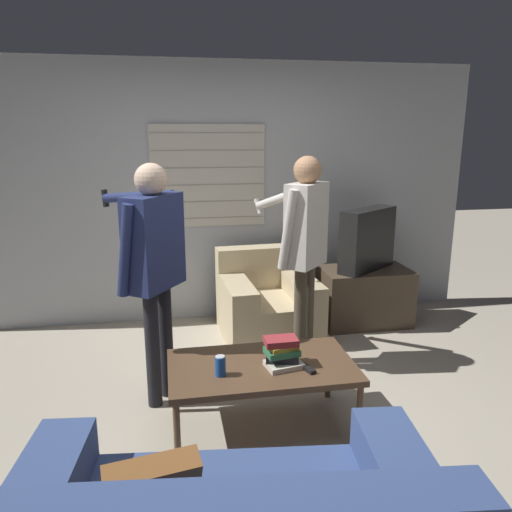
{
  "coord_description": "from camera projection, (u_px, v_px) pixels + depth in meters",
  "views": [
    {
      "loc": [
        -0.53,
        -2.93,
        1.9
      ],
      "look_at": [
        0.11,
        0.56,
        1.0
      ],
      "focal_mm": 35.0,
      "sensor_mm": 36.0,
      "label": 1
    }
  ],
  "objects": [
    {
      "name": "ground_plane",
      "position": [
        255.0,
        421.0,
        3.36
      ],
      "size": [
        16.0,
        16.0,
        0.0
      ],
      "primitive_type": "plane",
      "color": "#B2A893"
    },
    {
      "name": "wall_back",
      "position": [
        219.0,
        194.0,
        4.98
      ],
      "size": [
        5.2,
        0.08,
        2.55
      ],
      "color": "#ADB2B7",
      "rests_on": "ground_plane"
    },
    {
      "name": "armchair_beige",
      "position": [
        267.0,
        303.0,
        4.71
      ],
      "size": [
        0.9,
        0.93,
        0.79
      ],
      "rotation": [
        0.0,
        0.0,
        3.2
      ],
      "color": "#C6B289",
      "rests_on": "ground_plane"
    },
    {
      "name": "coffee_table",
      "position": [
        262.0,
        370.0,
        3.18
      ],
      "size": [
        1.18,
        0.67,
        0.45
      ],
      "color": "brown",
      "rests_on": "ground_plane"
    },
    {
      "name": "tv_stand",
      "position": [
        364.0,
        296.0,
        5.0
      ],
      "size": [
        0.87,
        0.53,
        0.56
      ],
      "color": "#4C3D2D",
      "rests_on": "ground_plane"
    },
    {
      "name": "tv",
      "position": [
        367.0,
        239.0,
        4.86
      ],
      "size": [
        0.68,
        0.57,
        0.6
      ],
      "rotation": [
        0.0,
        0.0,
        3.76
      ],
      "color": "black",
      "rests_on": "tv_stand"
    },
    {
      "name": "person_left_standing",
      "position": [
        153.0,
        254.0,
        3.36
      ],
      "size": [
        0.59,
        0.83,
        1.7
      ],
      "rotation": [
        0.0,
        0.0,
        0.96
      ],
      "color": "black",
      "rests_on": "ground_plane"
    },
    {
      "name": "person_right_standing",
      "position": [
        304.0,
        238.0,
        3.89
      ],
      "size": [
        0.51,
        0.79,
        1.71
      ],
      "rotation": [
        0.0,
        0.0,
        0.81
      ],
      "color": "#4C4233",
      "rests_on": "ground_plane"
    },
    {
      "name": "book_stack",
      "position": [
        282.0,
        353.0,
        3.13
      ],
      "size": [
        0.25,
        0.21,
        0.19
      ],
      "color": "beige",
      "rests_on": "coffee_table"
    },
    {
      "name": "soda_can",
      "position": [
        220.0,
        366.0,
        3.01
      ],
      "size": [
        0.07,
        0.07,
        0.13
      ],
      "color": "#194C9E",
      "rests_on": "coffee_table"
    },
    {
      "name": "spare_remote",
      "position": [
        307.0,
        368.0,
        3.09
      ],
      "size": [
        0.08,
        0.14,
        0.02
      ],
      "rotation": [
        0.0,
        0.0,
        0.34
      ],
      "color": "black",
      "rests_on": "coffee_table"
    }
  ]
}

